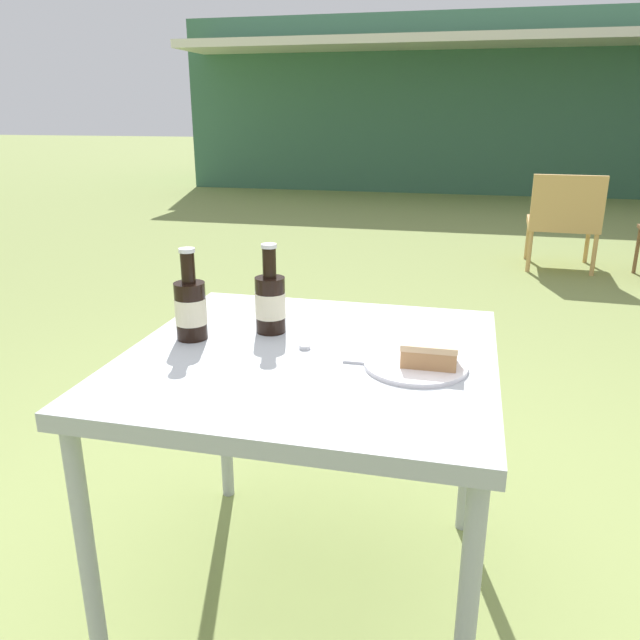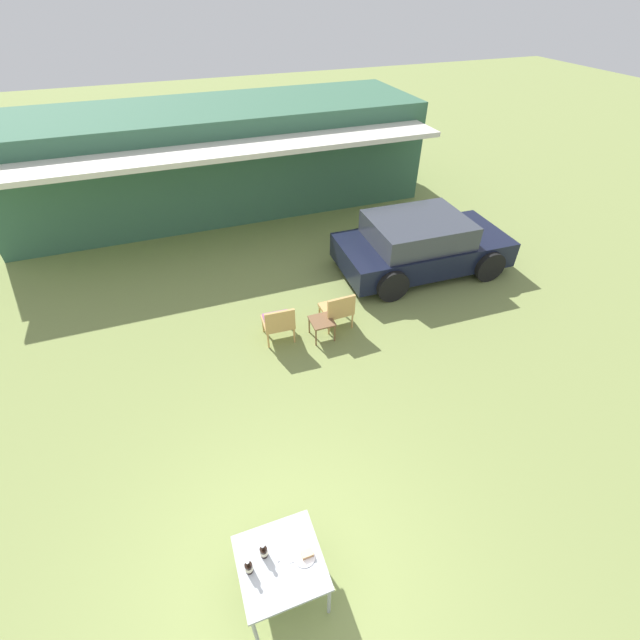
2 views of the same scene
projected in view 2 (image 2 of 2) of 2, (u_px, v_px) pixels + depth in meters
ground_plane at (284, 588)px, 4.92m from camera, size 60.00×60.00×0.00m
cabin_building at (218, 157)px, 12.09m from camera, size 11.22×4.50×2.70m
parked_car at (420, 244)px, 9.76m from camera, size 3.90×2.18×1.28m
wicker_chair_cushioned at (278, 321)px, 7.94m from camera, size 0.58×0.56×0.80m
wicker_chair_plain at (338, 308)px, 8.23m from camera, size 0.57×0.56×0.80m
garden_side_table at (322, 323)px, 8.04m from camera, size 0.43×0.44×0.41m
patio_table at (281, 564)px, 4.50m from camera, size 0.88×0.87×0.72m
cake_on_plate at (306, 555)px, 4.49m from camera, size 0.24×0.24×0.06m
cola_bottle_near at (264, 552)px, 4.46m from camera, size 0.08×0.08×0.24m
cola_bottle_far at (249, 567)px, 4.34m from camera, size 0.08×0.08×0.24m
fork at (298, 559)px, 4.47m from camera, size 0.19×0.01×0.01m
loose_bottle_cap at (278, 560)px, 4.47m from camera, size 0.03×0.03×0.01m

